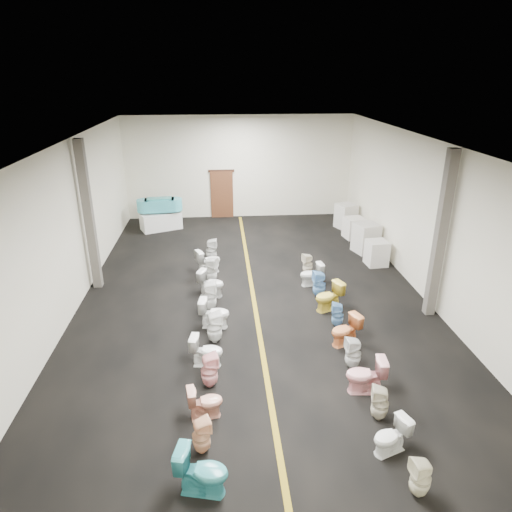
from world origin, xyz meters
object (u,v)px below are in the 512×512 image
at_px(toilet_right_1, 391,437).
at_px(appliance_crate_a, 377,253).
at_px(toilet_left_11, 211,250).
at_px(toilet_left_7, 209,296).
at_px(toilet_left_5, 214,327).
at_px(toilet_right_0, 421,478).
at_px(toilet_left_9, 211,270).
at_px(toilet_left_1, 201,436).
at_px(toilet_left_3, 209,371).
at_px(toilet_left_10, 208,261).
at_px(toilet_right_7, 329,297).
at_px(appliance_crate_c, 354,228).
at_px(toilet_right_8, 319,284).
at_px(toilet_left_4, 207,351).
at_px(toilet_right_10, 308,264).
at_px(toilet_right_9, 311,274).
at_px(toilet_left_6, 214,313).
at_px(toilet_right_5, 346,330).
at_px(bathtub, 160,205).
at_px(toilet_left_8, 211,283).
at_px(toilet_right_2, 380,403).
at_px(toilet_left_2, 205,402).
at_px(toilet_right_4, 353,353).
at_px(display_table, 161,221).
at_px(toilet_right_3, 366,375).
at_px(appliance_crate_b, 366,238).
at_px(toilet_left_0, 202,471).
at_px(toilet_right_6, 338,315).
at_px(appliance_crate_d, 346,216).

bearing_deg(toilet_right_1, appliance_crate_a, 142.38).
bearing_deg(toilet_left_11, toilet_left_7, -174.61).
distance_m(toilet_left_5, toilet_right_0, 5.66).
bearing_deg(toilet_left_7, toilet_left_9, 1.22).
relative_size(toilet_left_1, toilet_left_3, 0.89).
xyz_separation_m(toilet_left_7, toilet_left_10, (-0.07, 2.58, -0.02)).
bearing_deg(toilet_right_7, appliance_crate_c, 136.49).
bearing_deg(toilet_right_8, toilet_right_1, -4.21).
relative_size(appliance_crate_c, toilet_left_4, 1.11).
xyz_separation_m(toilet_left_4, toilet_right_1, (3.23, -2.84, -0.03)).
xyz_separation_m(toilet_left_10, toilet_right_7, (3.37, -2.85, -0.00)).
xyz_separation_m(toilet_left_11, toilet_right_10, (3.15, -1.35, -0.06)).
height_order(toilet_left_4, toilet_left_5, toilet_left_5).
height_order(toilet_right_0, toilet_right_8, toilet_right_8).
bearing_deg(toilet_left_3, toilet_right_9, -47.18).
bearing_deg(toilet_left_3, toilet_left_6, -16.15).
xyz_separation_m(toilet_right_5, toilet_right_9, (-0.18, 3.35, -0.02)).
bearing_deg(toilet_left_7, toilet_right_1, -147.27).
relative_size(bathtub, toilet_right_7, 2.28).
bearing_deg(appliance_crate_a, toilet_left_9, -170.00).
relative_size(toilet_left_8, toilet_right_2, 1.08).
distance_m(toilet_right_5, toilet_right_10, 4.17).
bearing_deg(toilet_right_10, toilet_left_1, -39.16).
bearing_deg(toilet_left_8, appliance_crate_c, -27.88).
xyz_separation_m(toilet_left_2, toilet_right_7, (3.33, 4.00, 0.06)).
relative_size(toilet_right_4, toilet_right_8, 0.94).
xyz_separation_m(appliance_crate_a, appliance_crate_c, (0.00, 2.76, -0.02)).
height_order(display_table, toilet_left_7, toilet_left_7).
height_order(toilet_left_2, toilet_right_0, toilet_right_0).
xyz_separation_m(toilet_left_11, toilet_right_2, (3.26, -8.11, -0.05)).
bearing_deg(toilet_left_1, toilet_right_3, -86.24).
xyz_separation_m(appliance_crate_b, toilet_left_0, (-5.71, -9.97, -0.12)).
distance_m(display_table, toilet_right_4, 11.53).
relative_size(toilet_left_10, toilet_right_9, 1.13).
height_order(toilet_right_2, toilet_right_8, toilet_right_8).
xyz_separation_m(toilet_right_4, toilet_right_6, (0.10, 1.80, -0.04)).
bearing_deg(toilet_left_9, toilet_right_7, -97.13).
relative_size(toilet_left_10, toilet_right_6, 1.20).
relative_size(toilet_left_7, toilet_right_8, 1.04).
relative_size(appliance_crate_d, toilet_right_4, 1.34).
relative_size(toilet_left_1, toilet_right_4, 0.91).
distance_m(bathtub, toilet_right_0, 14.64).
xyz_separation_m(toilet_left_8, toilet_right_1, (3.16, -6.32, -0.05)).
bearing_deg(display_table, toilet_right_6, -57.04).
relative_size(appliance_crate_a, toilet_right_8, 1.05).
bearing_deg(toilet_right_10, toilet_right_8, -14.09).
xyz_separation_m(toilet_left_11, toilet_right_3, (3.23, -7.31, -0.01)).
height_order(appliance_crate_b, toilet_left_6, appliance_crate_b).
xyz_separation_m(display_table, toilet_left_3, (2.17, -10.60, 0.03)).
relative_size(appliance_crate_c, toilet_right_9, 1.14).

